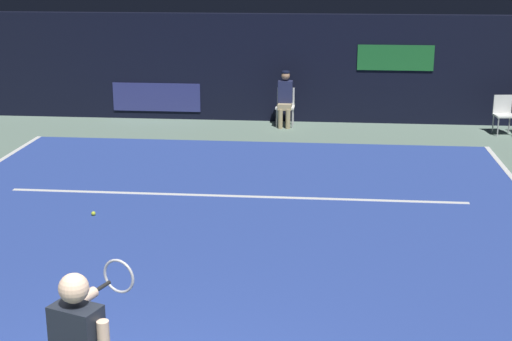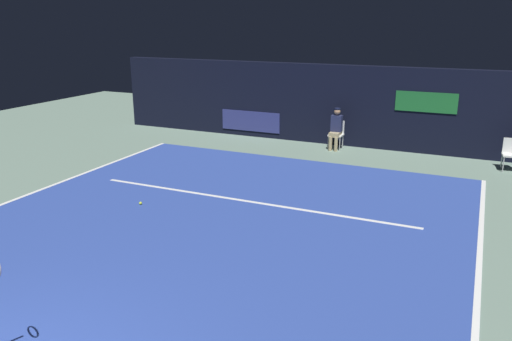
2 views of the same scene
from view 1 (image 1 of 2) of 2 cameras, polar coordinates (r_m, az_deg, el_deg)
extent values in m
plane|color=slate|center=(10.57, -3.04, -5.55)|extent=(30.56, 30.56, 0.00)
cube|color=#2D479E|center=(10.57, -3.04, -5.52)|extent=(9.94, 11.98, 0.01)
cube|color=white|center=(12.52, -1.64, -1.98)|extent=(7.75, 0.10, 0.01)
cube|color=black|center=(18.31, 0.77, 7.91)|extent=(15.53, 0.30, 2.60)
cube|color=navy|center=(18.70, -7.65, 5.61)|extent=(2.20, 0.04, 0.70)
cube|color=#1E6B2D|center=(18.12, 10.67, 8.51)|extent=(1.80, 0.04, 0.60)
cube|color=#1E232D|center=(5.68, -13.54, -12.63)|extent=(0.41, 0.33, 0.56)
sphere|color=beige|center=(5.50, -13.83, -8.77)|extent=(0.22, 0.22, 0.22)
cylinder|color=beige|center=(5.88, -13.83, -9.98)|extent=(0.26, 0.50, 0.09)
cylinder|color=black|center=(6.09, -12.05, -8.92)|extent=(0.13, 0.29, 0.03)
torus|color=#B2B2B7|center=(6.29, -10.50, -7.99)|extent=(0.29, 0.13, 0.30)
cube|color=white|center=(17.73, 2.25, 4.87)|extent=(0.45, 0.41, 0.04)
cube|color=white|center=(17.88, 2.30, 5.72)|extent=(0.42, 0.04, 0.42)
cylinder|color=#B2B2B7|center=(17.62, 1.59, 4.05)|extent=(0.03, 0.03, 0.46)
cylinder|color=#B2B2B7|center=(17.60, 2.81, 4.02)|extent=(0.03, 0.03, 0.46)
cylinder|color=#B2B2B7|center=(17.95, 1.68, 4.27)|extent=(0.03, 0.03, 0.46)
cylinder|color=#B2B2B7|center=(17.93, 2.88, 4.24)|extent=(0.03, 0.03, 0.46)
cube|color=tan|center=(17.64, 2.23, 4.95)|extent=(0.33, 0.40, 0.14)
cylinder|color=tan|center=(17.53, 1.89, 3.98)|extent=(0.11, 0.11, 0.46)
cylinder|color=tan|center=(17.52, 2.47, 3.97)|extent=(0.11, 0.11, 0.46)
cube|color=#23284C|center=(17.70, 2.27, 6.07)|extent=(0.34, 0.22, 0.52)
sphere|color=tan|center=(17.64, 2.29, 7.29)|extent=(0.20, 0.20, 0.20)
cylinder|color=#141933|center=(17.63, 2.29, 7.58)|extent=(0.19, 0.19, 0.04)
cube|color=white|center=(17.78, 18.56, 4.02)|extent=(0.48, 0.45, 0.04)
cube|color=white|center=(17.92, 18.42, 4.87)|extent=(0.42, 0.08, 0.42)
cylinder|color=#B2B2B7|center=(17.61, 18.10, 3.21)|extent=(0.03, 0.03, 0.44)
cylinder|color=#B2B2B7|center=(17.92, 17.76, 3.46)|extent=(0.03, 0.03, 0.44)
cylinder|color=#B2B2B7|center=(18.05, 18.88, 3.44)|extent=(0.03, 0.03, 0.44)
sphere|color=#CCE033|center=(11.86, -12.38, -3.24)|extent=(0.07, 0.07, 0.07)
camera|label=2|loc=(3.73, 64.29, 9.23)|focal=35.46mm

